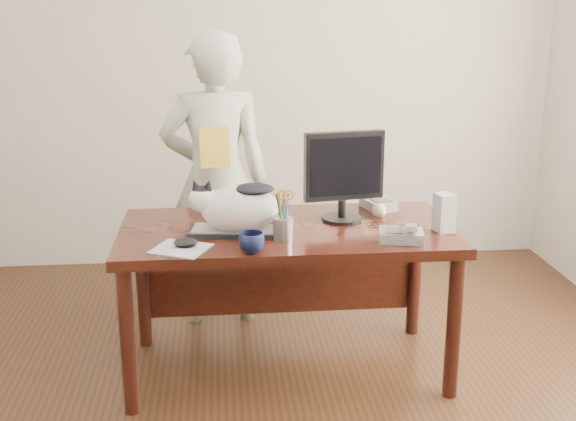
# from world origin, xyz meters

# --- Properties ---
(room) EXTENTS (4.50, 4.50, 4.50)m
(room) POSITION_xyz_m (0.00, 0.00, 1.35)
(room) COLOR black
(room) RESTS_ON ground
(desk) EXTENTS (1.60, 0.80, 0.75)m
(desk) POSITION_xyz_m (0.00, 0.68, 0.60)
(desk) COLOR black
(desk) RESTS_ON ground
(keyboard) EXTENTS (0.50, 0.25, 0.03)m
(keyboard) POSITION_xyz_m (-0.23, 0.52, 0.76)
(keyboard) COLOR black
(keyboard) RESTS_ON desk
(cat) EXTENTS (0.47, 0.28, 0.27)m
(cat) POSITION_xyz_m (-0.24, 0.52, 0.89)
(cat) COLOR white
(cat) RESTS_ON keyboard
(monitor) EXTENTS (0.40, 0.22, 0.45)m
(monitor) POSITION_xyz_m (0.29, 0.68, 1.00)
(monitor) COLOR black
(monitor) RESTS_ON desk
(pen_cup) EXTENTS (0.11, 0.11, 0.24)m
(pen_cup) POSITION_xyz_m (-0.03, 0.42, 0.82)
(pen_cup) COLOR gray
(pen_cup) RESTS_ON desk
(mousepad) EXTENTS (0.29, 0.28, 0.01)m
(mousepad) POSITION_xyz_m (-0.49, 0.33, 0.75)
(mousepad) COLOR #B0B6BC
(mousepad) RESTS_ON desk
(mouse) EXTENTS (0.12, 0.10, 0.04)m
(mouse) POSITION_xyz_m (-0.47, 0.35, 0.77)
(mouse) COLOR black
(mouse) RESTS_ON mousepad
(coffee_mug) EXTENTS (0.16, 0.16, 0.09)m
(coffee_mug) POSITION_xyz_m (-0.19, 0.26, 0.79)
(coffee_mug) COLOR black
(coffee_mug) RESTS_ON desk
(phone) EXTENTS (0.22, 0.18, 0.09)m
(phone) POSITION_xyz_m (0.50, 0.35, 0.78)
(phone) COLOR slate
(phone) RESTS_ON desk
(speaker) EXTENTS (0.10, 0.10, 0.18)m
(speaker) POSITION_xyz_m (0.73, 0.48, 0.84)
(speaker) COLOR gray
(speaker) RESTS_ON desk
(baseball) EXTENTS (0.07, 0.07, 0.07)m
(baseball) POSITION_xyz_m (0.48, 0.73, 0.79)
(baseball) COLOR beige
(baseball) RESTS_ON desk
(book_stack) EXTENTS (0.25, 0.19, 0.09)m
(book_stack) POSITION_xyz_m (-0.20, 0.86, 0.79)
(book_stack) COLOR #441412
(book_stack) RESTS_ON desk
(calculator) EXTENTS (0.18, 0.21, 0.06)m
(calculator) POSITION_xyz_m (0.51, 0.88, 0.78)
(calculator) COLOR slate
(calculator) RESTS_ON desk
(person) EXTENTS (0.63, 0.44, 1.66)m
(person) POSITION_xyz_m (-0.34, 1.26, 0.83)
(person) COLOR silver
(person) RESTS_ON ground
(held_book) EXTENTS (0.16, 0.11, 0.22)m
(held_book) POSITION_xyz_m (-0.34, 1.09, 1.05)
(held_book) COLOR gold
(held_book) RESTS_ON person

